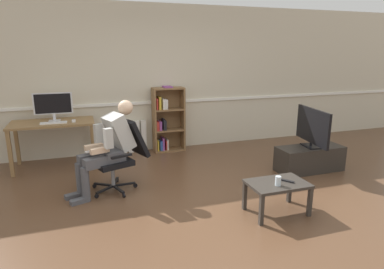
# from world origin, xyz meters

# --- Properties ---
(ground_plane) EXTENTS (18.00, 18.00, 0.00)m
(ground_plane) POSITION_xyz_m (0.00, 0.00, 0.00)
(ground_plane) COLOR brown
(back_wall) EXTENTS (12.00, 0.13, 2.70)m
(back_wall) POSITION_xyz_m (0.00, 2.65, 1.35)
(back_wall) COLOR beige
(back_wall) RESTS_ON ground_plane
(computer_desk) EXTENTS (1.29, 0.68, 0.76)m
(computer_desk) POSITION_xyz_m (-1.79, 2.15, 0.65)
(computer_desk) COLOR olive
(computer_desk) RESTS_ON ground_plane
(imac_monitor) EXTENTS (0.60, 0.14, 0.46)m
(imac_monitor) POSITION_xyz_m (-1.76, 2.23, 1.02)
(imac_monitor) COLOR silver
(imac_monitor) RESTS_ON computer_desk
(keyboard) EXTENTS (0.40, 0.12, 0.02)m
(keyboard) POSITION_xyz_m (-1.76, 2.01, 0.77)
(keyboard) COLOR white
(keyboard) RESTS_ON computer_desk
(computer_mouse) EXTENTS (0.06, 0.10, 0.03)m
(computer_mouse) POSITION_xyz_m (-1.46, 2.03, 0.77)
(computer_mouse) COLOR white
(computer_mouse) RESTS_ON computer_desk
(bookshelf) EXTENTS (0.59, 0.29, 1.23)m
(bookshelf) POSITION_xyz_m (0.18, 2.44, 0.59)
(bookshelf) COLOR brown
(bookshelf) RESTS_ON ground_plane
(radiator) EXTENTS (0.85, 0.08, 0.59)m
(radiator) POSITION_xyz_m (-0.63, 2.54, 0.30)
(radiator) COLOR white
(radiator) RESTS_ON ground_plane
(office_chair) EXTENTS (0.82, 0.68, 0.97)m
(office_chair) POSITION_xyz_m (-0.85, 0.90, 0.52)
(office_chair) COLOR black
(office_chair) RESTS_ON ground_plane
(person_seated) EXTENTS (0.98, 0.61, 1.23)m
(person_seated) POSITION_xyz_m (-1.02, 0.83, 0.65)
(person_seated) COLOR #4C4C51
(person_seated) RESTS_ON ground_plane
(tv_stand) EXTENTS (1.07, 0.42, 0.40)m
(tv_stand) POSITION_xyz_m (2.06, 0.63, 0.20)
(tv_stand) COLOR #2D2823
(tv_stand) RESTS_ON ground_plane
(tv_screen) EXTENTS (0.25, 0.92, 0.61)m
(tv_screen) POSITION_xyz_m (2.06, 0.63, 0.72)
(tv_screen) COLOR black
(tv_screen) RESTS_ON tv_stand
(coffee_table) EXTENTS (0.69, 0.45, 0.38)m
(coffee_table) POSITION_xyz_m (0.77, -0.43, 0.33)
(coffee_table) COLOR #332D28
(coffee_table) RESTS_ON ground_plane
(drinking_glass) EXTENTS (0.07, 0.07, 0.11)m
(drinking_glass) POSITION_xyz_m (0.72, -0.51, 0.44)
(drinking_glass) COLOR silver
(drinking_glass) RESTS_ON coffee_table
(spare_remote) EXTENTS (0.12, 0.14, 0.02)m
(spare_remote) POSITION_xyz_m (0.89, -0.45, 0.39)
(spare_remote) COLOR black
(spare_remote) RESTS_ON coffee_table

